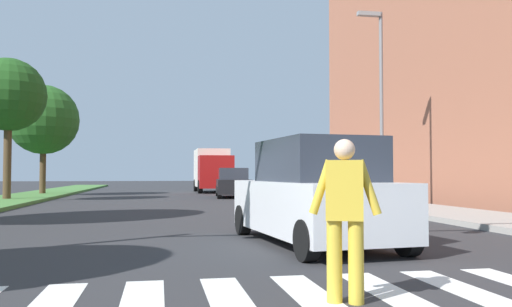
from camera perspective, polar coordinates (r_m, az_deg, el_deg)
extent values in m
plane|color=#2D2D30|center=(27.99, -8.99, -4.91)|extent=(140.00, 140.00, 0.00)
cube|color=silver|center=(5.82, -21.48, -15.23)|extent=(0.45, 2.20, 0.01)
cube|color=silver|center=(5.73, -12.27, -15.55)|extent=(0.45, 2.20, 0.01)
cube|color=silver|center=(5.77, -2.96, -15.49)|extent=(0.45, 2.20, 0.01)
cube|color=silver|center=(5.96, 5.96, -15.07)|extent=(0.45, 2.20, 0.01)
cube|color=silver|center=(6.26, 14.14, -14.37)|extent=(0.45, 2.20, 0.01)
cube|color=silver|center=(6.68, 21.38, -13.52)|extent=(0.45, 2.20, 0.01)
cube|color=#477A38|center=(26.90, -25.61, -4.67)|extent=(3.26, 64.00, 0.15)
cylinder|color=#4C3823|center=(27.51, -25.43, -0.39)|extent=(0.36, 0.36, 3.91)
sphere|color=#1E4C19|center=(27.76, -25.32, 5.81)|extent=(3.49, 3.49, 3.49)
cylinder|color=#4C3823|center=(34.07, -22.18, -1.35)|extent=(0.36, 0.36, 3.19)
sphere|color=#23561E|center=(34.23, -22.11, 3.44)|extent=(4.20, 4.20, 4.20)
cube|color=#9E9991|center=(27.49, 8.64, -4.80)|extent=(3.00, 64.00, 0.15)
cylinder|color=slate|center=(20.99, 13.50, 4.88)|extent=(0.14, 0.14, 7.50)
cube|color=gray|center=(21.55, 12.15, 14.62)|extent=(0.90, 0.24, 0.16)
cylinder|color=gold|center=(5.58, 10.83, -11.52)|extent=(0.21, 0.21, 0.85)
cylinder|color=gold|center=(5.58, 8.53, -11.52)|extent=(0.21, 0.21, 0.85)
cube|color=gold|center=(5.51, 9.63, -3.95)|extent=(0.44, 0.36, 0.62)
cylinder|color=gold|center=(5.50, 12.13, -3.61)|extent=(0.28, 0.18, 0.58)
cylinder|color=gold|center=(5.52, 7.13, -3.64)|extent=(0.28, 0.18, 0.58)
sphere|color=beige|center=(5.51, 9.60, 0.42)|extent=(0.29, 0.29, 0.22)
cube|color=silver|center=(10.05, 6.18, -5.79)|extent=(2.37, 4.77, 0.96)
cube|color=#2D333D|center=(9.82, 6.68, -0.76)|extent=(1.93, 2.69, 0.79)
cylinder|color=black|center=(11.55, -1.42, -7.23)|extent=(0.29, 0.66, 0.64)
cylinder|color=black|center=(12.11, 6.61, -6.98)|extent=(0.29, 0.66, 0.64)
cylinder|color=black|center=(8.05, 5.55, -9.41)|extent=(0.29, 0.66, 0.64)
cylinder|color=black|center=(8.85, 16.17, -8.68)|extent=(0.29, 0.66, 0.64)
cube|color=black|center=(29.47, -2.49, -3.60)|extent=(2.17, 4.44, 0.79)
cube|color=#2D333D|center=(29.68, -2.51, -2.21)|extent=(1.75, 2.06, 0.64)
cylinder|color=black|center=(27.84, -0.60, -4.29)|extent=(0.27, 0.66, 0.64)
cylinder|color=black|center=(27.74, -4.01, -4.29)|extent=(0.27, 0.66, 0.64)
cylinder|color=black|center=(31.23, -1.15, -4.06)|extent=(0.27, 0.66, 0.64)
cylinder|color=black|center=(31.14, -4.19, -4.06)|extent=(0.27, 0.66, 0.64)
cube|color=maroon|center=(35.63, -4.41, -2.01)|extent=(2.30, 2.00, 2.20)
cube|color=beige|center=(38.72, -4.89, -1.58)|extent=(2.30, 4.20, 2.70)
cylinder|color=black|center=(35.77, -2.73, -3.62)|extent=(0.30, 0.90, 0.90)
cylinder|color=black|center=(35.55, -6.10, -3.62)|extent=(0.30, 0.90, 0.90)
cylinder|color=black|center=(39.89, -3.54, -3.47)|extent=(0.30, 0.90, 0.90)
cylinder|color=black|center=(39.69, -6.56, -3.47)|extent=(0.30, 0.90, 0.90)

